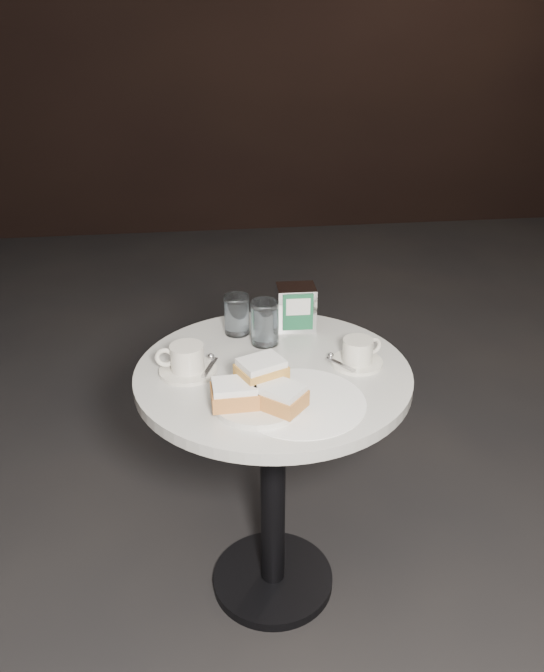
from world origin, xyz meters
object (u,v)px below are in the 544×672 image
(beignet_plate, at_px, (258,392))
(napkin_dispenser, at_px, (296,307))
(cafe_table, at_px, (273,434))
(coffee_cup_left, at_px, (187,361))
(coffee_cup_right, at_px, (358,353))
(water_glass_left, at_px, (237,315))
(water_glass_right, at_px, (265,323))

(beignet_plate, height_order, napkin_dispenser, napkin_dispenser)
(cafe_table, distance_m, coffee_cup_left, 0.32)
(cafe_table, height_order, beignet_plate, beignet_plate)
(cafe_table, relative_size, napkin_dispenser, 5.99)
(cafe_table, xyz_separation_m, coffee_cup_left, (-0.21, 0.01, 0.23))
(beignet_plate, xyz_separation_m, coffee_cup_left, (-0.16, 0.18, -0.00))
(coffee_cup_left, bearing_deg, napkin_dispenser, 41.10)
(cafe_table, bearing_deg, coffee_cup_left, 176.29)
(beignet_plate, distance_m, coffee_cup_left, 0.24)
(coffee_cup_left, height_order, coffee_cup_right, coffee_cup_left)
(beignet_plate, bearing_deg, water_glass_left, 92.87)
(coffee_cup_right, xyz_separation_m, water_glass_left, (-0.29, 0.21, 0.02))
(beignet_plate, xyz_separation_m, napkin_dispenser, (0.15, 0.40, 0.03))
(coffee_cup_right, bearing_deg, water_glass_left, 122.78)
(cafe_table, bearing_deg, napkin_dispenser, 67.82)
(water_glass_right, bearing_deg, napkin_dispenser, 41.06)
(coffee_cup_left, bearing_deg, coffee_cup_right, 4.42)
(coffee_cup_left, relative_size, coffee_cup_right, 0.93)
(coffee_cup_left, xyz_separation_m, napkin_dispenser, (0.31, 0.22, 0.03))
(water_glass_left, xyz_separation_m, napkin_dispenser, (0.17, 0.02, 0.01))
(water_glass_right, bearing_deg, cafe_table, -88.65)
(beignet_plate, distance_m, water_glass_left, 0.38)
(cafe_table, distance_m, water_glass_left, 0.34)
(water_glass_right, height_order, napkin_dispenser, napkin_dispenser)
(beignet_plate, distance_m, napkin_dispenser, 0.42)
(coffee_cup_right, bearing_deg, napkin_dispenser, 97.37)
(cafe_table, bearing_deg, water_glass_left, 108.60)
(coffee_cup_left, bearing_deg, water_glass_left, 61.10)
(coffee_cup_left, height_order, water_glass_left, water_glass_left)
(coffee_cup_left, xyz_separation_m, coffee_cup_right, (0.43, -0.01, -0.00))
(coffee_cup_left, xyz_separation_m, water_glass_left, (0.14, 0.20, 0.02))
(napkin_dispenser, bearing_deg, cafe_table, -110.55)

